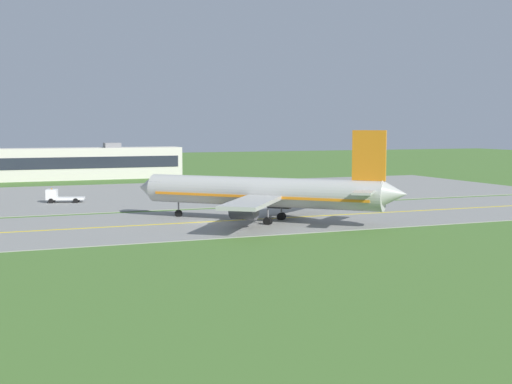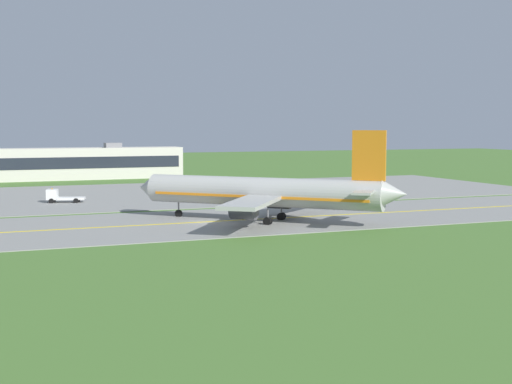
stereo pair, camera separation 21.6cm
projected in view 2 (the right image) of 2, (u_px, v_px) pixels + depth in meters
The scene contains 7 objects.
ground_plane at pixel (205, 223), 95.91m from camera, with size 500.00×500.00×0.00m, color #47702D.
taxiway_strip at pixel (205, 222), 95.91m from camera, with size 240.00×28.00×0.10m, color gray.
apron_pad at pixel (190, 193), 138.46m from camera, with size 140.00×52.00×0.10m, color gray.
taxiway_centreline at pixel (205, 222), 95.90m from camera, with size 220.00×0.60×0.01m, color yellow.
airplane_lead at pixel (265, 192), 95.94m from camera, with size 31.52×30.93×12.70m.
service_truck_fuel at pixel (60, 196), 120.27m from camera, with size 6.71×3.65×2.59m.
terminal_building at pixel (67, 164), 173.15m from camera, with size 57.50×8.11×9.04m.
Camera 2 is at (-28.27, -91.07, 13.20)m, focal length 48.98 mm.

